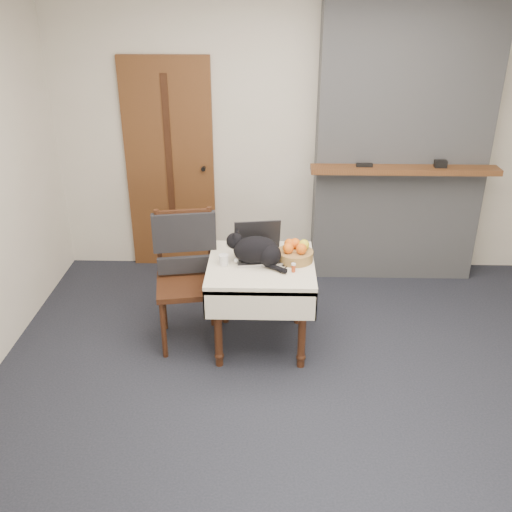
{
  "coord_description": "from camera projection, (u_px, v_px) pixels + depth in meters",
  "views": [
    {
      "loc": [
        -0.26,
        -3.17,
        2.56
      ],
      "look_at": [
        -0.36,
        0.53,
        0.78
      ],
      "focal_mm": 40.0,
      "sensor_mm": 36.0,
      "label": 1
    }
  ],
  "objects": [
    {
      "name": "desk_clutter",
      "position": [
        289.0,
        263.0,
        4.17
      ],
      "size": [
        0.11,
        0.12,
        0.01
      ],
      "primitive_type": "cube",
      "rotation": [
        0.0,
        0.0,
        0.84
      ],
      "color": "black",
      "rests_on": "side_table"
    },
    {
      "name": "cream_jar",
      "position": [
        224.0,
        260.0,
        4.13
      ],
      "size": [
        0.07,
        0.07,
        0.08
      ],
      "primitive_type": "cylinder",
      "color": "silver",
      "rests_on": "side_table"
    },
    {
      "name": "laptop",
      "position": [
        259.0,
        249.0,
        4.25
      ],
      "size": [
        0.39,
        0.35,
        0.26
      ],
      "rotation": [
        0.0,
        0.0,
        0.15
      ],
      "color": "#B7B7BC",
      "rests_on": "side_table"
    },
    {
      "name": "cat",
      "position": [
        257.0,
        251.0,
        4.13
      ],
      "size": [
        0.46,
        0.33,
        0.24
      ],
      "rotation": [
        0.0,
        0.0,
        -0.3
      ],
      "color": "black",
      "rests_on": "side_table"
    },
    {
      "name": "fruit_basket",
      "position": [
        295.0,
        253.0,
        4.2
      ],
      "size": [
        0.27,
        0.27,
        0.15
      ],
      "color": "olive",
      "rests_on": "side_table"
    },
    {
      "name": "chimney",
      "position": [
        402.0,
        140.0,
        5.04
      ],
      "size": [
        1.62,
        0.48,
        2.6
      ],
      "color": "gray",
      "rests_on": "ground"
    },
    {
      "name": "door",
      "position": [
        170.0,
        167.0,
        5.33
      ],
      "size": [
        0.82,
        0.1,
        2.0
      ],
      "color": "brown",
      "rests_on": "ground"
    },
    {
      "name": "ground",
      "position": [
        305.0,
        390.0,
        3.96
      ],
      "size": [
        4.5,
        4.5,
        0.0
      ],
      "primitive_type": "plane",
      "color": "black",
      "rests_on": "ground"
    },
    {
      "name": "side_table",
      "position": [
        261.0,
        276.0,
        4.23
      ],
      "size": [
        0.78,
        0.78,
        0.7
      ],
      "color": "#38200F",
      "rests_on": "ground"
    },
    {
      "name": "chair",
      "position": [
        186.0,
        259.0,
        4.33
      ],
      "size": [
        0.54,
        0.53,
        1.04
      ],
      "rotation": [
        0.0,
        0.0,
        0.17
      ],
      "color": "#38200F",
      "rests_on": "ground"
    },
    {
      "name": "room_shell",
      "position": [
        312.0,
        121.0,
        3.61
      ],
      "size": [
        4.52,
        4.01,
        2.61
      ],
      "color": "beige",
      "rests_on": "ground"
    },
    {
      "name": "pill_bottle",
      "position": [
        293.0,
        267.0,
        4.04
      ],
      "size": [
        0.03,
        0.03,
        0.07
      ],
      "color": "#AA3915",
      "rests_on": "side_table"
    }
  ]
}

